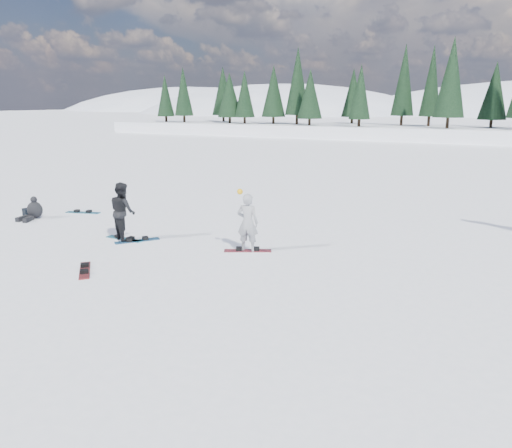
{
  "coord_description": "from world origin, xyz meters",
  "views": [
    {
      "loc": [
        9.4,
        -12.21,
        4.65
      ],
      "look_at": [
        3.0,
        0.64,
        1.1
      ],
      "focal_mm": 35.0,
      "sensor_mm": 36.0,
      "label": 1
    }
  ],
  "objects_px": {
    "snowboarder_man": "(123,211)",
    "seated_rider": "(34,210)",
    "gear_bag": "(28,212)",
    "snowboard_loose_a": "(137,241)",
    "snowboarder_woman": "(248,222)",
    "snowboard_loose_c": "(83,213)",
    "snowboard_loose_b": "(85,270)"
  },
  "relations": [
    {
      "from": "snowboarder_man",
      "to": "seated_rider",
      "type": "distance_m",
      "value": 5.47
    },
    {
      "from": "gear_bag",
      "to": "snowboard_loose_a",
      "type": "distance_m",
      "value": 6.7
    },
    {
      "from": "snowboarder_man",
      "to": "gear_bag",
      "type": "bearing_deg",
      "value": 18.5
    },
    {
      "from": "snowboarder_woman",
      "to": "snowboard_loose_c",
      "type": "distance_m",
      "value": 9.11
    },
    {
      "from": "seated_rider",
      "to": "snowboard_loose_a",
      "type": "height_order",
      "value": "seated_rider"
    },
    {
      "from": "snowboarder_man",
      "to": "snowboard_loose_c",
      "type": "bearing_deg",
      "value": -1.0
    },
    {
      "from": "snowboard_loose_b",
      "to": "snowboard_loose_a",
      "type": "bearing_deg",
      "value": 148.96
    },
    {
      "from": "snowboarder_woman",
      "to": "snowboard_loose_c",
      "type": "xyz_separation_m",
      "value": [
        -8.88,
        1.82,
        -0.93
      ]
    },
    {
      "from": "snowboard_loose_c",
      "to": "snowboard_loose_a",
      "type": "xyz_separation_m",
      "value": [
        4.97,
        -2.48,
        0.0
      ]
    },
    {
      "from": "snowboarder_woman",
      "to": "snowboard_loose_a",
      "type": "distance_m",
      "value": 4.07
    },
    {
      "from": "snowboarder_man",
      "to": "snowboard_loose_b",
      "type": "relative_size",
      "value": 1.33
    },
    {
      "from": "gear_bag",
      "to": "snowboard_loose_c",
      "type": "distance_m",
      "value": 2.19
    },
    {
      "from": "seated_rider",
      "to": "snowboarder_man",
      "type": "bearing_deg",
      "value": -23.25
    },
    {
      "from": "snowboarder_woman",
      "to": "snowboard_loose_c",
      "type": "bearing_deg",
      "value": -21.79
    },
    {
      "from": "snowboard_loose_c",
      "to": "seated_rider",
      "type": "bearing_deg",
      "value": -135.44
    },
    {
      "from": "snowboarder_woman",
      "to": "snowboard_loose_a",
      "type": "bearing_deg",
      "value": -0.73
    },
    {
      "from": "gear_bag",
      "to": "snowboard_loose_c",
      "type": "xyz_separation_m",
      "value": [
        1.65,
        1.43,
        -0.14
      ]
    },
    {
      "from": "snowboard_loose_c",
      "to": "snowboard_loose_a",
      "type": "height_order",
      "value": "same"
    },
    {
      "from": "snowboard_loose_b",
      "to": "snowboard_loose_a",
      "type": "relative_size",
      "value": 1.0
    },
    {
      "from": "snowboarder_woman",
      "to": "snowboarder_man",
      "type": "relative_size",
      "value": 1.01
    },
    {
      "from": "snowboarder_woman",
      "to": "snowboard_loose_b",
      "type": "xyz_separation_m",
      "value": [
        -3.24,
        -3.73,
        -0.93
      ]
    },
    {
      "from": "seated_rider",
      "to": "gear_bag",
      "type": "distance_m",
      "value": 0.77
    },
    {
      "from": "snowboarder_woman",
      "to": "seated_rider",
      "type": "xyz_separation_m",
      "value": [
        -9.83,
        0.13,
        -0.59
      ]
    },
    {
      "from": "snowboard_loose_c",
      "to": "snowboard_loose_a",
      "type": "distance_m",
      "value": 5.55
    },
    {
      "from": "seated_rider",
      "to": "gear_bag",
      "type": "height_order",
      "value": "seated_rider"
    },
    {
      "from": "snowboarder_woman",
      "to": "snowboard_loose_b",
      "type": "distance_m",
      "value": 5.02
    },
    {
      "from": "seated_rider",
      "to": "snowboard_loose_b",
      "type": "height_order",
      "value": "seated_rider"
    },
    {
      "from": "snowboarder_woman",
      "to": "snowboard_loose_c",
      "type": "relative_size",
      "value": 1.35
    },
    {
      "from": "gear_bag",
      "to": "snowboard_loose_a",
      "type": "xyz_separation_m",
      "value": [
        6.62,
        -1.04,
        -0.14
      ]
    },
    {
      "from": "seated_rider",
      "to": "snowboard_loose_b",
      "type": "xyz_separation_m",
      "value": [
        6.59,
        -3.86,
        -0.34
      ]
    },
    {
      "from": "snowboarder_man",
      "to": "seated_rider",
      "type": "bearing_deg",
      "value": 19.93
    },
    {
      "from": "gear_bag",
      "to": "snowboarder_man",
      "type": "bearing_deg",
      "value": -9.8
    }
  ]
}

